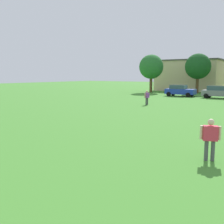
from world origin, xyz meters
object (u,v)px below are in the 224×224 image
(parked_car_gray_1, at_px, (218,92))
(tree_left, at_px, (198,67))
(adult_bystander, at_px, (210,136))
(tree_far_left, at_px, (151,67))
(bystander_midfield, at_px, (147,96))
(parked_car_blue_0, at_px, (180,90))

(parked_car_gray_1, relative_size, tree_left, 0.64)
(adult_bystander, xyz_separation_m, parked_car_gray_1, (-5.83, 27.98, -0.08))
(tree_far_left, distance_m, tree_left, 7.99)
(bystander_midfield, height_order, tree_far_left, tree_far_left)
(parked_car_gray_1, relative_size, tree_far_left, 0.64)
(adult_bystander, distance_m, bystander_midfield, 18.59)
(parked_car_gray_1, bearing_deg, bystander_midfield, -109.77)
(adult_bystander, relative_size, bystander_midfield, 1.04)
(adult_bystander, bearing_deg, bystander_midfield, 102.65)
(bystander_midfield, bearing_deg, adult_bystander, 47.17)
(tree_left, bearing_deg, bystander_midfield, -87.91)
(parked_car_blue_0, distance_m, parked_car_gray_1, 5.52)
(parked_car_blue_0, height_order, tree_far_left, tree_far_left)
(parked_car_blue_0, xyz_separation_m, tree_left, (0.25, 7.72, 3.70))
(tree_far_left, bearing_deg, bystander_midfield, -65.37)
(adult_bystander, relative_size, parked_car_gray_1, 0.37)
(adult_bystander, relative_size, parked_car_blue_0, 0.37)
(adult_bystander, bearing_deg, tree_left, 85.98)
(parked_car_gray_1, distance_m, tree_left, 10.29)
(bystander_midfield, bearing_deg, parked_car_gray_1, 173.61)
(adult_bystander, height_order, bystander_midfield, adult_bystander)
(parked_car_blue_0, height_order, tree_left, tree_left)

